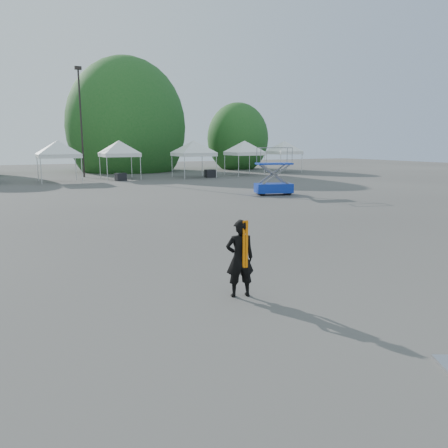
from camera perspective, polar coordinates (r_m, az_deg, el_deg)
name	(u,v)px	position (r m, az deg, el deg)	size (l,w,h in m)	color
ground	(185,268)	(11.16, -5.09, -5.69)	(120.00, 120.00, 0.00)	#474442
light_pole_east	(81,116)	(42.59, -18.21, 13.27)	(0.60, 0.25, 9.80)	black
tree_mid_e	(126,127)	(50.67, -12.62, 12.25)	(5.12, 5.12, 7.79)	#382314
tree_far_e	(238,139)	(53.66, 1.80, 11.09)	(3.84, 3.84, 5.84)	#382314
tent_e	(58,144)	(37.95, -20.91, 9.79)	(4.55, 4.55, 3.88)	silver
tent_f	(119,144)	(39.48, -13.56, 10.18)	(4.33, 4.33, 3.88)	silver
tent_g	(194,144)	(40.24, -4.00, 10.45)	(4.64, 4.64, 3.88)	silver
tent_h	(244,143)	(43.16, 2.69, 10.46)	(4.31, 4.31, 3.88)	silver
tent_extra_8	(284,143)	(47.49, 7.89, 10.38)	(4.12, 4.12, 3.88)	silver
man	(240,258)	(8.89, 2.09, -4.49)	(0.66, 0.51, 1.61)	black
scissor_lift	(274,171)	(26.69, 6.54, 6.88)	(2.43, 1.69, 2.85)	#0C1F9E
crate_mid	(121,177)	(37.54, -13.34, 6.00)	(0.82, 0.64, 0.64)	black
crate_east	(210,174)	(40.13, -1.80, 6.61)	(0.92, 0.72, 0.72)	black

